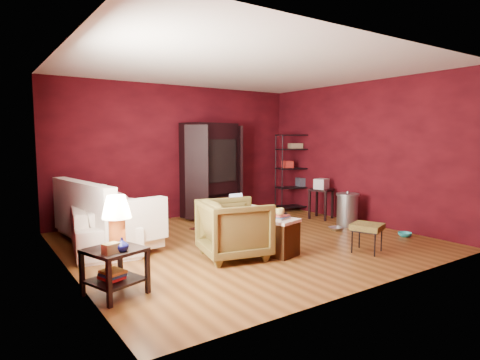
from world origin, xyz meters
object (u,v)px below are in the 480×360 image
object	(u,v)px
hamper	(281,236)
wire_shelving	(296,169)
sofa	(101,217)
side_table	(116,235)
armchair	(234,226)
tv_armoire	(211,168)
laptop_desk	(241,209)

from	to	relation	value
hamper	wire_shelving	xyz separation A→B (m)	(2.65, 2.63, 0.70)
sofa	side_table	xyz separation A→B (m)	(-0.42, -2.16, 0.20)
sofa	armchair	bearing A→B (deg)	-133.93
wire_shelving	sofa	bearing A→B (deg)	-158.95
armchair	wire_shelving	size ratio (longest dim) A/B	0.51
hamper	wire_shelving	distance (m)	3.80
side_table	hamper	world-z (taller)	side_table
side_table	tv_armoire	bearing A→B (deg)	46.33
wire_shelving	side_table	bearing A→B (deg)	-137.43
wire_shelving	armchair	bearing A→B (deg)	-129.88
armchair	wire_shelving	distance (m)	4.03
sofa	wire_shelving	size ratio (longest dim) A/B	1.27
hamper	wire_shelving	size ratio (longest dim) A/B	0.35
armchair	tv_armoire	distance (m)	3.17
side_table	tv_armoire	distance (m)	4.44
hamper	armchair	bearing A→B (deg)	153.42
laptop_desk	tv_armoire	distance (m)	1.75
armchair	tv_armoire	world-z (taller)	tv_armoire
sofa	tv_armoire	world-z (taller)	tv_armoire
armchair	laptop_desk	distance (m)	1.56
sofa	tv_armoire	size ratio (longest dim) A/B	1.13
side_table	armchair	bearing A→B (deg)	11.31
hamper	laptop_desk	world-z (taller)	laptop_desk
side_table	hamper	xyz separation A→B (m)	(2.39, 0.06, -0.36)
sofa	tv_armoire	distance (m)	2.89
hamper	laptop_desk	distance (m)	1.59
hamper	laptop_desk	size ratio (longest dim) A/B	0.90
armchair	hamper	size ratio (longest dim) A/B	1.48
side_table	hamper	distance (m)	2.42
laptop_desk	wire_shelving	distance (m)	2.60
tv_armoire	hamper	bearing A→B (deg)	-115.66
tv_armoire	sofa	bearing A→B (deg)	-172.15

